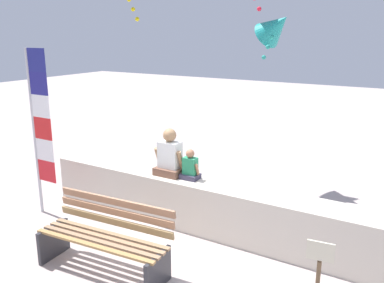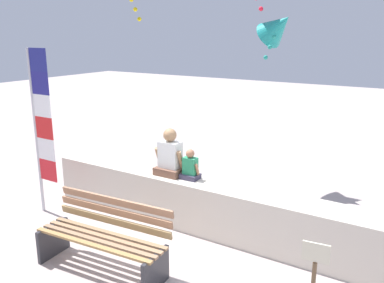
{
  "view_description": "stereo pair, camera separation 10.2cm",
  "coord_description": "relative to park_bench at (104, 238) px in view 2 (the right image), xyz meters",
  "views": [
    {
      "loc": [
        2.79,
        -4.16,
        2.93
      ],
      "look_at": [
        -0.23,
        0.85,
        1.37
      ],
      "focal_mm": 38.16,
      "sensor_mm": 36.0,
      "label": 1
    },
    {
      "loc": [
        2.87,
        -4.11,
        2.93
      ],
      "look_at": [
        -0.23,
        0.85,
        1.37
      ],
      "focal_mm": 38.16,
      "sensor_mm": 36.0,
      "label": 2
    }
  ],
  "objects": [
    {
      "name": "ground_plane",
      "position": [
        0.54,
        0.74,
        -0.42
      ],
      "size": [
        40.0,
        40.0,
        0.0
      ],
      "primitive_type": "plane",
      "color": "#B1A19B"
    },
    {
      "name": "seawall_ledge",
      "position": [
        0.54,
        1.59,
        -0.04
      ],
      "size": [
        5.62,
        0.57,
        0.77
      ],
      "primitive_type": "cube",
      "color": "beige",
      "rests_on": "ground"
    },
    {
      "name": "park_bench",
      "position": [
        0.0,
        0.0,
        0.0
      ],
      "size": [
        1.79,
        0.74,
        0.88
      ],
      "color": "#A47B47",
      "rests_on": "ground"
    },
    {
      "name": "person_adult",
      "position": [
        -0.1,
        1.61,
        0.63
      ],
      "size": [
        0.49,
        0.36,
        0.74
      ],
      "color": "brown",
      "rests_on": "seawall_ledge"
    },
    {
      "name": "person_child",
      "position": [
        0.27,
        1.61,
        0.52
      ],
      "size": [
        0.3,
        0.22,
        0.47
      ],
      "color": "#38344B",
      "rests_on": "seawall_ledge"
    },
    {
      "name": "flag_banner",
      "position": [
        -1.98,
        0.73,
        1.12
      ],
      "size": [
        0.43,
        0.05,
        2.71
      ],
      "color": "#B7B7BC",
      "rests_on": "ground"
    },
    {
      "name": "kite_teal",
      "position": [
        0.66,
        3.98,
        2.61
      ],
      "size": [
        0.92,
        0.78,
        0.97
      ],
      "color": "teal"
    }
  ]
}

